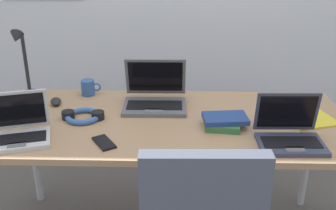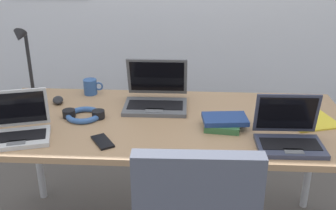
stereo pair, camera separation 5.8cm
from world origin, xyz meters
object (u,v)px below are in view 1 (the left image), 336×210
Objects in this scene: desk_lamp at (24,64)px; headphones at (83,116)px; cell_phone at (104,143)px; coffee_mug at (88,88)px; laptop_center at (18,131)px; computer_mouse at (56,101)px; book_stack at (224,121)px; laptop_far_corner at (290,134)px; laptop_near_lamp at (155,97)px; paper_folder_front_left at (304,115)px.

desk_lamp is 1.87× the size of headphones.
coffee_mug is (-0.19, 0.58, 0.04)m from cell_phone.
computer_mouse is at bearing 82.47° from laptop_center.
laptop_center is 3.40× the size of computer_mouse.
coffee_mug is at bearing 151.89° from book_stack.
coffee_mug is (-0.04, 0.32, 0.03)m from headphones.
laptop_far_corner is 2.55× the size of coffee_mug.
laptop_near_lamp is at bearing -20.46° from coffee_mug.
paper_folder_front_left is (1.36, 0.30, -0.04)m from laptop_center.
desk_lamp reaches higher than laptop_far_corner.
paper_folder_front_left is at bearing 18.25° from book_stack.
coffee_mug is at bearing 159.54° from laptop_near_lamp.
paper_folder_front_left is at bearing -23.91° from computer_mouse.
laptop_center is 1.39m from paper_folder_front_left.
desk_lamp reaches higher than headphones.
laptop_far_corner is at bearing -29.90° from book_stack.
computer_mouse is 0.85× the size of coffee_mug.
computer_mouse reaches higher than cell_phone.
computer_mouse is (0.05, 0.41, -0.03)m from laptop_center.
cell_phone is (-0.20, -0.44, -0.04)m from laptop_near_lamp.
headphones reaches higher than cell_phone.
laptop_near_lamp reaches higher than book_stack.
laptop_near_lamp is 1.02× the size of laptop_center.
laptop_far_corner is 3.01× the size of computer_mouse.
coffee_mug is (-1.01, 0.55, 0.00)m from laptop_far_corner.
cell_phone is 0.61× the size of book_stack.
headphones is at bearing -176.51° from paper_folder_front_left.
laptop_center is at bearing -75.24° from desk_lamp.
computer_mouse is 0.26m from headphones.
headphones is at bearing -153.25° from laptop_near_lamp.
book_stack is at bearing -5.83° from headphones.
coffee_mug is (-0.39, 0.15, -0.00)m from laptop_near_lamp.
desk_lamp is 1.23× the size of laptop_center.
paper_folder_front_left is (1.49, -0.20, -0.19)m from desk_lamp.
laptop_center reaches higher than computer_mouse.
book_stack is at bearing -35.59° from laptop_near_lamp.
cell_phone is (0.52, -0.53, -0.19)m from desk_lamp.
headphones is at bearing 43.44° from laptop_center.
laptop_far_corner is (1.34, -0.50, -0.15)m from desk_lamp.
laptop_far_corner is at bearing -116.74° from paper_folder_front_left.
desk_lamp is at bearing 159.54° from laptop_far_corner.
coffee_mug is at bearing 167.65° from paper_folder_front_left.
desk_lamp is 1.39× the size of laptop_far_corner.
desk_lamp is 0.28m from computer_mouse.
desk_lamp is 4.17× the size of computer_mouse.
computer_mouse is at bearing 175.19° from paper_folder_front_left.
laptop_far_corner is at bearing -38.44° from computer_mouse.
laptop_far_corner reaches higher than headphones.
book_stack reaches higher than paper_folder_front_left.
laptop_far_corner is 0.99m from headphones.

